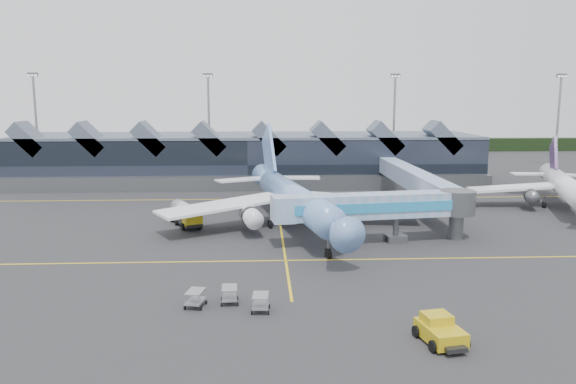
{
  "coord_description": "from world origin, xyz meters",
  "views": [
    {
      "loc": [
        -2.46,
        -64.51,
        16.86
      ],
      "look_at": [
        0.88,
        5.37,
        5.0
      ],
      "focal_mm": 35.0,
      "sensor_mm": 36.0,
      "label": 1
    }
  ],
  "objects_px": {
    "jet_bridge": "(388,207)",
    "pushback_tug": "(440,331)",
    "fuel_truck": "(185,213)",
    "regional_jet": "(565,186)",
    "main_airliner": "(293,197)"
  },
  "relations": [
    {
      "from": "jet_bridge",
      "to": "pushback_tug",
      "type": "height_order",
      "value": "jet_bridge"
    },
    {
      "from": "jet_bridge",
      "to": "fuel_truck",
      "type": "relative_size",
      "value": 2.85
    },
    {
      "from": "fuel_truck",
      "to": "regional_jet",
      "type": "bearing_deg",
      "value": -15.06
    },
    {
      "from": "jet_bridge",
      "to": "pushback_tug",
      "type": "relative_size",
      "value": 5.37
    },
    {
      "from": "regional_jet",
      "to": "fuel_truck",
      "type": "xyz_separation_m",
      "value": [
        -56.53,
        -8.59,
        -1.76
      ]
    },
    {
      "from": "main_airliner",
      "to": "jet_bridge",
      "type": "bearing_deg",
      "value": -50.48
    },
    {
      "from": "jet_bridge",
      "to": "fuel_truck",
      "type": "distance_m",
      "value": 27.17
    },
    {
      "from": "regional_jet",
      "to": "fuel_truck",
      "type": "height_order",
      "value": "regional_jet"
    },
    {
      "from": "jet_bridge",
      "to": "regional_jet",
      "type": "bearing_deg",
      "value": 22.65
    },
    {
      "from": "fuel_truck",
      "to": "main_airliner",
      "type": "bearing_deg",
      "value": -29.91
    },
    {
      "from": "regional_jet",
      "to": "pushback_tug",
      "type": "bearing_deg",
      "value": -107.68
    },
    {
      "from": "main_airliner",
      "to": "regional_jet",
      "type": "xyz_separation_m",
      "value": [
        42.19,
        10.15,
        -0.48
      ]
    },
    {
      "from": "regional_jet",
      "to": "fuel_truck",
      "type": "relative_size",
      "value": 3.56
    },
    {
      "from": "main_airliner",
      "to": "jet_bridge",
      "type": "relative_size",
      "value": 1.68
    },
    {
      "from": "regional_jet",
      "to": "fuel_truck",
      "type": "bearing_deg",
      "value": -152.7
    }
  ]
}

